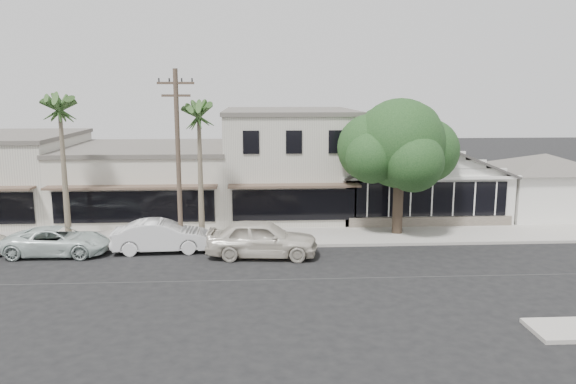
{
  "coord_description": "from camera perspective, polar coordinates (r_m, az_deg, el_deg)",
  "views": [
    {
      "loc": [
        -5.12,
        -22.83,
        7.97
      ],
      "look_at": [
        -3.47,
        6.0,
        2.71
      ],
      "focal_mm": 35.0,
      "sensor_mm": 36.0,
      "label": 1
    }
  ],
  "objects": [
    {
      "name": "palm_east",
      "position": [
        28.94,
        -9.06,
        7.62
      ],
      "size": [
        2.42,
        2.42,
        7.75
      ],
      "color": "#726651",
      "rests_on": "ground"
    },
    {
      "name": "sidewalk_north",
      "position": [
        30.76,
        -8.56,
        -4.66
      ],
      "size": [
        90.0,
        3.5,
        0.15
      ],
      "primitive_type": "cube",
      "color": "#9E9991",
      "rests_on": "ground"
    },
    {
      "name": "row_building_midnear",
      "position": [
        37.44,
        -13.82,
        1.01
      ],
      "size": [
        10.0,
        10.0,
        4.2
      ],
      "primitive_type": "cube",
      "color": "silver",
      "rests_on": "ground"
    },
    {
      "name": "shade_tree",
      "position": [
        31.22,
        11.1,
        4.63
      ],
      "size": [
        6.81,
        6.16,
        7.56
      ],
      "rotation": [
        0.0,
        0.0,
        0.26
      ],
      "color": "#423428",
      "rests_on": "ground"
    },
    {
      "name": "car_1",
      "position": [
        28.76,
        -12.73,
        -4.39
      ],
      "size": [
        4.89,
        1.94,
        1.58
      ],
      "primitive_type": "imported",
      "rotation": [
        0.0,
        0.0,
        1.63
      ],
      "color": "white",
      "rests_on": "ground"
    },
    {
      "name": "ground",
      "position": [
        24.72,
        8.96,
        -8.61
      ],
      "size": [
        140.0,
        140.0,
        0.0
      ],
      "primitive_type": "plane",
      "color": "black",
      "rests_on": "ground"
    },
    {
      "name": "corner_shop",
      "position": [
        37.12,
        12.59,
        1.79
      ],
      "size": [
        10.4,
        8.6,
        5.1
      ],
      "color": "white",
      "rests_on": "ground"
    },
    {
      "name": "palm_mid",
      "position": [
        30.87,
        -22.18,
        7.77
      ],
      "size": [
        2.61,
        2.61,
        8.13
      ],
      "color": "#726651",
      "rests_on": "ground"
    },
    {
      "name": "utility_pole",
      "position": [
        28.48,
        -11.1,
        3.72
      ],
      "size": [
        1.8,
        0.24,
        9.0
      ],
      "color": "brown",
      "rests_on": "ground"
    },
    {
      "name": "row_building_near",
      "position": [
        36.7,
        0.07,
        2.94
      ],
      "size": [
        8.0,
        10.0,
        6.5
      ],
      "primitive_type": "cube",
      "color": "beige",
      "rests_on": "ground"
    },
    {
      "name": "car_0",
      "position": [
        27.19,
        -2.66,
        -4.73
      ],
      "size": [
        5.53,
        2.64,
        1.82
      ],
      "primitive_type": "imported",
      "rotation": [
        0.0,
        0.0,
        1.48
      ],
      "color": "beige",
      "rests_on": "ground"
    },
    {
      "name": "car_2",
      "position": [
        29.75,
        -22.38,
        -4.63
      ],
      "size": [
        5.02,
        2.42,
        1.38
      ],
      "primitive_type": "imported",
      "rotation": [
        0.0,
        0.0,
        1.54
      ],
      "color": "silver",
      "rests_on": "ground"
    },
    {
      "name": "side_cottage",
      "position": [
        39.45,
        24.45,
        -0.05
      ],
      "size": [
        6.0,
        6.0,
        3.0
      ],
      "primitive_type": "cube",
      "color": "white",
      "rests_on": "ground"
    }
  ]
}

